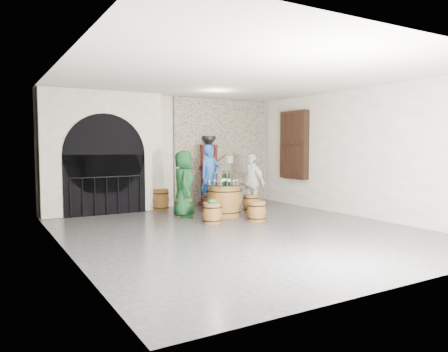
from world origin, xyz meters
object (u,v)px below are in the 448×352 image
barrel_table (224,200)px  side_barrel (161,200)px  barrel_stool_left (184,208)px  wine_bottle_left (223,179)px  barrel_stool_near_left (212,213)px  barrel_stool_right (251,203)px  person_green (184,184)px  wine_bottle_center (229,179)px  barrel_stool_far (212,202)px  corking_press (209,165)px  person_blue (210,177)px  wine_bottle_right (225,178)px  person_white (251,183)px  barrel_stool_near_right (257,211)px

barrel_table → side_barrel: (-1.06, 1.64, -0.11)m
barrel_stool_left → wine_bottle_left: wine_bottle_left is taller
barrel_stool_near_left → side_barrel: side_barrel is taller
barrel_table → barrel_stool_right: bearing=15.3°
barrel_stool_left → wine_bottle_left: (0.95, -0.35, 0.72)m
person_green → wine_bottle_center: size_ratio=5.11×
barrel_stool_far → corking_press: size_ratio=0.23×
barrel_table → barrel_stool_near_left: bearing=-136.1°
barrel_table → person_blue: bearing=78.9°
barrel_stool_left → barrel_stool_right: bearing=-2.0°
wine_bottle_right → side_barrel: size_ratio=0.54×
person_blue → person_white: size_ratio=1.16×
barrel_stool_left → person_blue: person_blue is taller
barrel_table → barrel_stool_right: 1.05m
barrel_stool_near_right → wine_bottle_left: bearing=109.0°
wine_bottle_left → barrel_table: bearing=7.8°
person_green → wine_bottle_right: bearing=-78.7°
barrel_stool_left → person_blue: 1.62m
barrel_table → barrel_stool_right: size_ratio=2.28×
barrel_stool_right → person_white: person_white is taller
person_green → barrel_stool_left: bearing=92.6°
barrel_stool_near_left → wine_bottle_right: wine_bottle_right is taller
barrel_stool_left → person_white: bearing=-1.9°
side_barrel → corking_press: corking_press is taller
barrel_stool_right → person_white: size_ratio=0.30×
person_white → wine_bottle_center: (-0.95, -0.40, 0.17)m
barrel_stool_right → barrel_stool_near_right: same height
person_white → barrel_stool_near_left: bearing=-71.6°
wine_bottle_left → barrel_stool_right: bearing=15.1°
barrel_stool_near_left → wine_bottle_left: bearing=45.1°
side_barrel → corking_press: 1.89m
barrel_table → wine_bottle_center: bearing=-64.1°
barrel_table → corking_press: corking_press is taller
wine_bottle_center → corking_press: size_ratio=0.16×
barrel_stool_far → wine_bottle_center: bearing=-97.0°
person_green → side_barrel: person_green is taller
barrel_table → barrel_stool_near_right: bearing=-73.0°
barrel_stool_far → wine_bottle_left: bearing=-103.0°
barrel_stool_near_left → person_green: person_green is taller
person_white → barrel_stool_far: bearing=-143.7°
side_barrel → person_white: bearing=-33.3°
barrel_stool_near_right → barrel_stool_far: bearing=93.0°
barrel_table → barrel_stool_near_right: barrel_table is taller
barrel_stool_left → barrel_stool_right: (1.98, -0.07, 0.00)m
side_barrel → barrel_stool_right: bearing=-33.5°
wine_bottle_right → wine_bottle_left: bearing=-133.9°
barrel_table → side_barrel: bearing=122.9°
barrel_stool_right → barrel_stool_left: bearing=178.0°
barrel_stool_left → wine_bottle_right: 1.32m
barrel_stool_far → barrel_table: bearing=-101.1°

